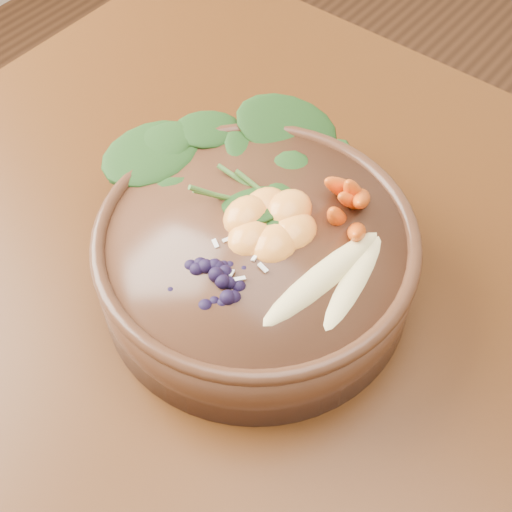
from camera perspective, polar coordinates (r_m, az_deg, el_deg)
stoneware_bowl at (r=0.69m, az=0.00°, el=-0.51°), size 0.31×0.31×0.08m
kale_heap at (r=0.70m, az=0.04°, el=7.90°), size 0.20×0.18×0.05m
carrot_cluster at (r=0.66m, az=8.22°, el=6.14°), size 0.06×0.06×0.08m
banana_halves at (r=0.62m, az=6.70°, el=-1.06°), size 0.08×0.17×0.03m
mandarin_cluster at (r=0.66m, az=1.15°, el=3.51°), size 0.09×0.10×0.03m
blueberry_pile at (r=0.61m, az=-3.35°, el=-0.89°), size 0.14×0.11×0.04m
coconut_flakes at (r=0.65m, az=-0.98°, el=0.64°), size 0.10×0.08×0.01m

